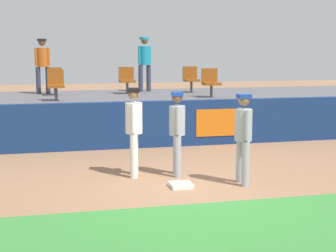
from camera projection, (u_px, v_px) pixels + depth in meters
The scene contains 15 objects.
ground_plane at pixel (187, 189), 9.55m from camera, with size 60.00×60.00×0.00m, color #936B4C.
grass_foreground_strip at pixel (233, 232), 7.29m from camera, with size 18.00×2.80×0.01m, color #388438.
first_base at pixel (181, 185), 9.64m from camera, with size 0.40×0.40×0.08m, color white.
player_fielder_home at pixel (134, 126), 10.36m from camera, with size 0.42×0.53×1.77m.
player_runner_visitor at pixel (177, 128), 10.41m from camera, with size 0.37×0.47×1.69m.
player_coach_visitor at pixel (243, 133), 9.71m from camera, with size 0.33×0.48×1.70m.
field_wall at pixel (144, 124), 13.49m from camera, with size 18.00×0.26×1.20m.
bleacher_platform at pixel (127, 114), 15.96m from camera, with size 18.00×4.80×1.13m, color #59595E.
seat_back_left at pixel (55, 80), 15.96m from camera, with size 0.44×0.44×0.84m.
seat_back_right at pixel (191, 78), 16.97m from camera, with size 0.48×0.44×0.84m.
seat_front_right at pixel (211, 81), 15.26m from camera, with size 0.48×0.44×0.84m.
seat_back_center at pixel (127, 79), 16.48m from camera, with size 0.48×0.44×0.84m.
seat_front_left at pixel (56, 83), 14.23m from camera, with size 0.45×0.44×0.84m.
spectator_hooded at pixel (145, 60), 17.25m from camera, with size 0.47×0.44×1.79m.
spectator_capped at pixel (43, 62), 16.35m from camera, with size 0.47×0.40×1.72m.
Camera 1 is at (-2.53, -8.93, 2.52)m, focal length 55.92 mm.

